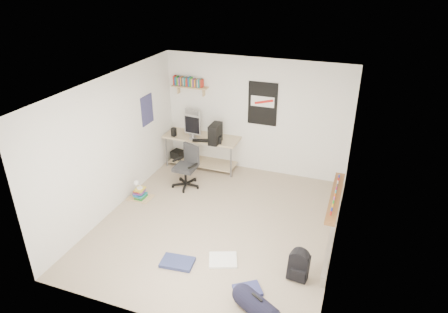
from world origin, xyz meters
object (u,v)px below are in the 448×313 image
(backpack, at_px, (298,267))
(duffel_bag, at_px, (257,306))
(desk, at_px, (203,151))
(book_stack, at_px, (140,191))
(office_chair, at_px, (185,165))

(backpack, distance_m, duffel_bag, 0.95)
(desk, distance_m, book_stack, 1.84)
(desk, distance_m, backpack, 3.95)
(backpack, bearing_deg, office_chair, 150.97)
(duffel_bag, bearing_deg, office_chair, 160.02)
(duffel_bag, distance_m, book_stack, 3.58)
(desk, bearing_deg, office_chair, -67.57)
(desk, height_order, duffel_bag, desk)
(desk, xyz_separation_m, office_chair, (0.02, -0.99, 0.12))
(backpack, distance_m, book_stack, 3.53)
(office_chair, height_order, backpack, office_chair)
(desk, distance_m, office_chair, 0.99)
(desk, xyz_separation_m, backpack, (2.71, -2.87, -0.16))
(book_stack, bearing_deg, backpack, -19.04)
(backpack, relative_size, duffel_bag, 0.69)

